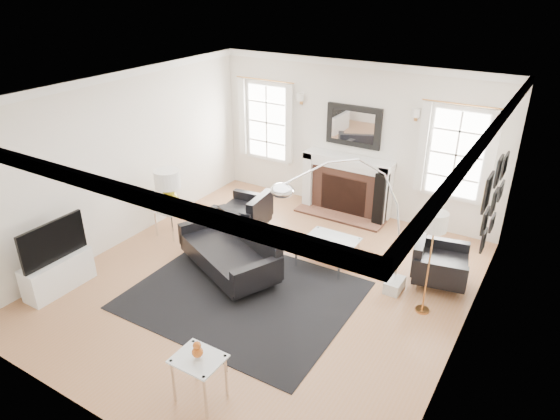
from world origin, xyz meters
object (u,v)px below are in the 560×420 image
Objects in this scene: fireplace at (346,186)px; sofa at (232,252)px; armchair_right at (437,264)px; arc_floor_lamp at (343,224)px; gourd_lamp at (168,187)px; coffee_table at (328,244)px; armchair_left at (246,214)px.

sofa is (-0.61, -2.79, -0.22)m from fireplace.
arc_floor_lamp is (-1.06, -1.05, 0.84)m from armchair_right.
sofa is at bearing -13.99° from gourd_lamp.
armchair_right is 1.64m from coffee_table.
fireplace is at bearing 53.91° from armchair_left.
fireplace reaches higher than armchair_left.
gourd_lamp is at bearing -168.23° from armchair_right.
gourd_lamp is (-1.03, -0.78, 0.57)m from armchair_left.
fireplace is 2.62m from armchair_right.
arc_floor_lamp is at bearing 8.36° from sofa.
fireplace is 2.46× the size of gourd_lamp.
armchair_right is 1.40× the size of gourd_lamp.
armchair_left is 0.45× the size of arc_floor_lamp.
arc_floor_lamp reaches higher than armchair_left.
sofa is at bearing -64.32° from armchair_left.
coffee_table is at bearing 126.83° from arc_floor_lamp.
armchair_left is at bearing 157.52° from arc_floor_lamp.
sofa is 2.44× the size of coffee_table.
gourd_lamp is at bearing -168.08° from coffee_table.
gourd_lamp reaches higher than coffee_table.
coffee_table is (-1.61, -0.33, 0.01)m from armchair_right.
fireplace is at bearing 47.41° from gourd_lamp.
armchair_right is at bearing 44.77° from arc_floor_lamp.
gourd_lamp is 3.29m from arc_floor_lamp.
gourd_lamp reaches higher than armchair_left.
gourd_lamp reaches higher than armchair_right.
fireplace is 1.91m from coffee_table.
gourd_lamp is (-1.59, 0.40, 0.58)m from sofa.
coffee_table is 1.17× the size of gourd_lamp.
fireplace is 3.27m from gourd_lamp.
armchair_right is at bearing -34.77° from fireplace.
arc_floor_lamp is at bearing -135.23° from armchair_right.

